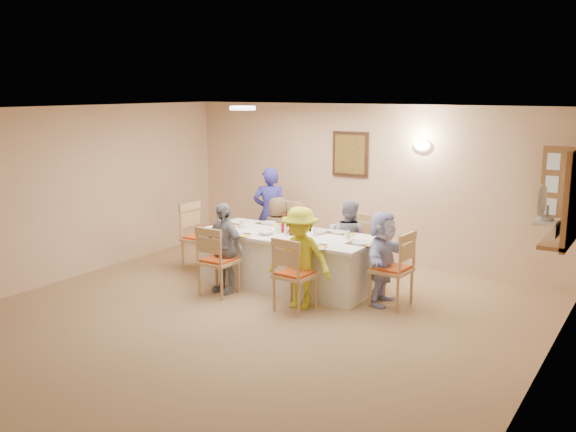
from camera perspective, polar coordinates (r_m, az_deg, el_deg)
The scene contains 49 objects.
ground at distance 7.69m, azimuth -4.28°, elevation -9.60°, with size 7.00×7.00×0.00m, color #A18259.
room_walls at distance 7.29m, azimuth -4.45°, elevation 1.58°, with size 7.00×7.00×7.00m.
wall_picture at distance 10.37m, azimuth 5.55°, elevation 5.49°, with size 0.62×0.05×0.72m.
wall_sconce at distance 9.86m, azimuth 11.82°, elevation 6.17°, with size 0.26×0.09×0.18m, color white.
ceiling_light at distance 8.99m, azimuth -4.06°, elevation 9.55°, with size 0.36×0.36×0.05m, color white.
serving_hatch at distance 8.36m, azimuth 24.22°, elevation 1.76°, with size 0.06×1.50×1.15m, color brown.
hatch_sill at distance 8.47m, azimuth 23.13°, elevation -1.66°, with size 0.30×1.50×0.05m, color brown.
shutter_door at distance 9.14m, azimuth 23.26°, elevation 2.57°, with size 0.55×0.04×1.00m, color brown.
fan_shelf at distance 7.07m, azimuth 22.01°, elevation -0.47°, with size 0.22×0.36×0.03m, color white.
desk_fan at distance 7.05m, azimuth 21.86°, elevation 0.75°, with size 0.30×0.30×0.28m, color #A5A5A8, non-canonical shape.
dining_table at distance 8.99m, azimuth -0.01°, elevation -3.92°, with size 2.49×1.05×0.76m, color white.
chair_back_left at distance 9.93m, azimuth -0.53°, elevation -1.70°, with size 0.49×0.49×1.02m, color tan, non-canonical shape.
chair_back_right at distance 9.37m, azimuth 5.70°, elevation -2.75°, with size 0.46×0.46×0.95m, color tan, non-canonical shape.
chair_front_left at distance 8.67m, azimuth -6.19°, elevation -3.89°, with size 0.46×0.46×0.96m, color tan, non-canonical shape.
chair_front_right at distance 8.01m, azimuth 0.64°, elevation -5.12°, with size 0.46×0.46×0.95m, color tan, non-canonical shape.
chair_left_end at distance 9.84m, azimuth -7.71°, elevation -1.87°, with size 0.50×0.50×1.03m, color tan, non-canonical shape.
chair_right_end at distance 8.28m, azimuth 9.18°, elevation -4.59°, with size 0.47×0.47×0.99m, color tan, non-canonical shape.
diner_back_left at distance 9.82m, azimuth -0.90°, elevation -1.52°, with size 0.58×0.40×1.12m, color brown.
diner_back_right at distance 9.24m, azimuth 5.39°, elevation -2.20°, with size 0.59×0.47×1.18m, color gray.
diner_front_left at distance 8.72m, azimuth -5.73°, elevation -2.83°, with size 0.77×0.44×1.24m, color gray.
diner_front_right at distance 8.06m, azimuth 1.08°, elevation -3.74°, with size 0.89×0.57×1.30m, color yellow.
diner_right_end at distance 8.30m, azimuth 8.38°, elevation -3.71°, with size 0.45×1.15×1.21m, color #BBC4F8.
caregiver at distance 10.41m, azimuth -1.60°, elevation 0.26°, with size 0.65×0.59×1.50m, color #2E2F97.
placemat_fl at distance 8.89m, azimuth -4.73°, elevation -1.59°, with size 0.37×0.28×0.01m, color #472B19.
plate_fl at distance 8.89m, azimuth -4.73°, elevation -1.53°, with size 0.25×0.25×0.02m, color white.
napkin_fl at distance 8.75m, azimuth -3.97°, elevation -1.75°, with size 0.15×0.15×0.01m, color yellow.
placemat_fr at distance 8.25m, azimuth 2.01°, elevation -2.58°, with size 0.36×0.27×0.01m, color #472B19.
plate_fr at distance 8.25m, azimuth 2.01°, elevation -2.51°, with size 0.26×0.26×0.02m, color white.
napkin_fr at distance 8.12m, azimuth 2.93°, elevation -2.76°, with size 0.14×0.14×0.01m, color yellow.
placemat_bl at distance 9.56m, azimuth -1.74°, elevation -0.64°, with size 0.34×0.25×0.01m, color #472B19.
plate_bl at distance 9.56m, azimuth -1.74°, elevation -0.58°, with size 0.23×0.23×0.01m, color white.
napkin_bl at distance 9.42m, azimuth -1.00°, elevation -0.77°, with size 0.15×0.15×0.01m, color yellow.
placemat_br at distance 8.97m, azimuth 4.67°, elevation -1.47°, with size 0.36×0.26×0.01m, color #472B19.
plate_br at distance 8.97m, azimuth 4.67°, elevation -1.41°, with size 0.25×0.25×0.02m, color white.
napkin_br at distance 8.85m, azimuth 5.56°, elevation -1.62°, with size 0.14×0.14×0.01m, color yellow.
placemat_le at distance 9.51m, azimuth -5.65°, elevation -0.76°, with size 0.38×0.28×0.01m, color #472B19.
plate_le at distance 9.51m, azimuth -5.66°, elevation -0.70°, with size 0.22×0.22×0.01m, color white.
napkin_le at distance 9.37m, azimuth -4.96°, elevation -0.89°, with size 0.14×0.14×0.01m, color yellow.
placemat_re at distance 8.38m, azimuth 6.52°, elevation -2.42°, with size 0.36×0.27×0.01m, color #472B19.
plate_re at distance 8.38m, azimuth 6.53°, elevation -2.36°, with size 0.26×0.26×0.02m, color white.
napkin_re at distance 8.26m, azimuth 7.51°, elevation -2.60°, with size 0.14×0.14×0.01m, color yellow.
teacup_a at distance 9.09m, azimuth -5.52°, elevation -1.07°, with size 0.11×0.11×0.08m, color white.
teacup_b at distance 9.14m, azimuth 4.01°, elevation -1.00°, with size 0.11×0.11×0.08m, color white.
bowl_a at distance 8.84m, azimuth -1.96°, elevation -1.49°, with size 0.25×0.25×0.05m, color white.
bowl_b at distance 8.90m, azimuth 2.79°, elevation -1.39°, with size 0.25×0.25×0.06m, color white.
condiment_ketchup at distance 8.95m, azimuth -0.32°, elevation -0.65°, with size 0.12×0.12×0.25m, color #AB0E15.
condiment_brown at distance 8.89m, azimuth 0.54°, elevation -0.90°, with size 0.11×0.12×0.20m, color #451B12.
condiment_malt at distance 8.79m, azimuth 0.38°, elevation -1.21°, with size 0.15×0.15×0.15m, color #451B12.
drinking_glass at distance 9.01m, azimuth -0.65°, elevation -1.04°, with size 0.07×0.07×0.11m, color silver.
Camera 1 is at (4.25, -5.80, 2.74)m, focal length 40.00 mm.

